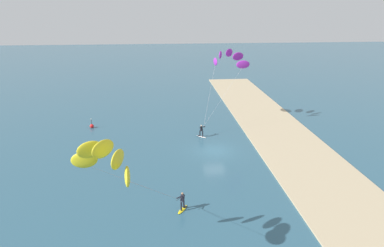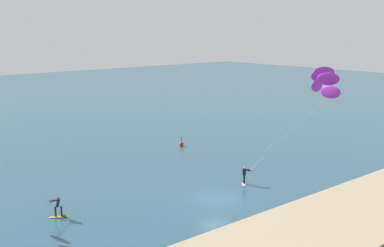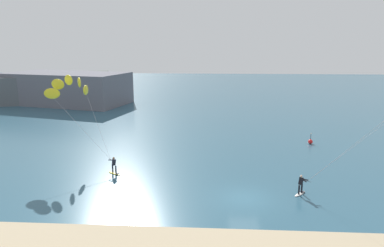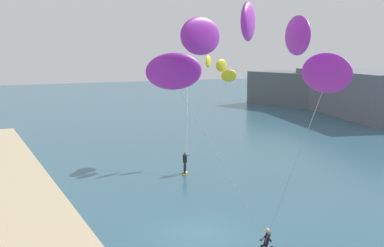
% 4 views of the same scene
% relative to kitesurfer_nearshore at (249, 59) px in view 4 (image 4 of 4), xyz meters
% --- Properties ---
extents(ground_plane, '(240.00, 240.00, 0.00)m').
position_rel_kitesurfer_nearshore_xyz_m(ground_plane, '(-9.68, 3.19, -9.15)').
color(ground_plane, '#2D566B').
extents(kitesurfer_nearshore, '(8.27, 7.70, 10.77)m').
position_rel_kitesurfer_nearshore_xyz_m(kitesurfer_nearshore, '(0.00, 0.00, 0.00)').
color(kitesurfer_nearshore, white).
rests_on(kitesurfer_nearshore, ground).
extents(kitesurfer_mid_water, '(8.69, 7.84, 8.94)m').
position_rel_kitesurfer_nearshore_xyz_m(kitesurfer_mid_water, '(-27.27, 12.63, -1.71)').
color(kitesurfer_mid_water, yellow).
rests_on(kitesurfer_mid_water, ground).
extents(distant_headland, '(37.17, 20.91, 6.36)m').
position_rel_kitesurfer_nearshore_xyz_m(distant_headland, '(-46.81, 48.59, -6.38)').
color(distant_headland, slate).
rests_on(distant_headland, ground).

